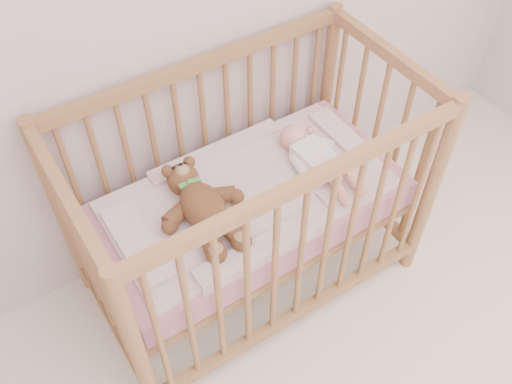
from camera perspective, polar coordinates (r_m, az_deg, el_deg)
crib at (r=2.29m, az=-0.68°, el=-1.19°), size 1.36×0.76×1.00m
mattress at (r=2.30m, az=-0.67°, el=-1.43°), size 1.22×0.62×0.13m
blanket at (r=2.24m, az=-0.69°, el=-0.20°), size 1.10×0.58×0.06m
baby at (r=2.30m, az=5.93°, el=3.77°), size 0.26×0.49×0.11m
teddy_bear at (r=2.10m, az=-5.31°, el=-1.38°), size 0.37×0.51×0.14m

